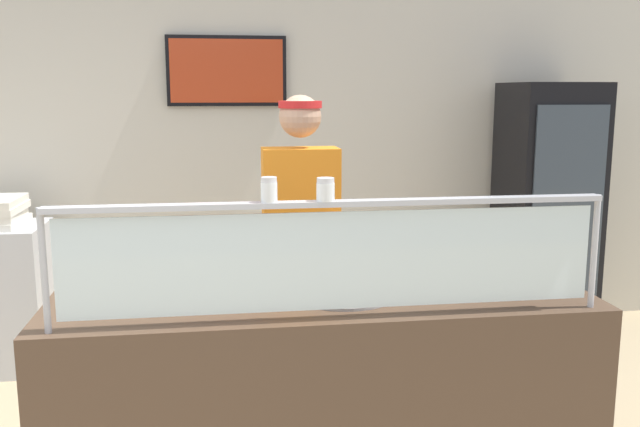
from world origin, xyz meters
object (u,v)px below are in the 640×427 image
(parmesan_shaker, at_px, (269,191))
(drink_fridge, at_px, (546,212))
(pizza_server, at_px, (343,288))
(pizza_tray, at_px, (344,292))
(worker_figure, at_px, (302,245))
(pepper_flake_shaker, at_px, (326,191))

(parmesan_shaker, height_order, drink_fridge, drink_fridge)
(pizza_server, height_order, parmesan_shaker, parmesan_shaker)
(pizza_tray, bearing_deg, drink_fridge, 46.13)
(pizza_server, distance_m, worker_figure, 0.73)
(pizza_server, distance_m, parmesan_shaker, 0.60)
(pizza_server, bearing_deg, drink_fridge, 29.39)
(worker_figure, relative_size, drink_fridge, 0.96)
(pizza_tray, xyz_separation_m, pizza_server, (-0.01, -0.02, 0.02))
(pizza_server, relative_size, pepper_flake_shaker, 3.37)
(parmesan_shaker, distance_m, pepper_flake_shaker, 0.20)
(pizza_tray, distance_m, pizza_server, 0.03)
(pizza_server, xyz_separation_m, parmesan_shaker, (-0.31, -0.27, 0.44))
(pizza_server, bearing_deg, worker_figure, 79.44)
(parmesan_shaker, xyz_separation_m, pepper_flake_shaker, (0.20, 0.00, -0.00))
(pizza_tray, height_order, parmesan_shaker, parmesan_shaker)
(pizza_tray, xyz_separation_m, pepper_flake_shaker, (-0.12, -0.29, 0.46))
(parmesan_shaker, bearing_deg, pizza_tray, 41.57)
(parmesan_shaker, xyz_separation_m, worker_figure, (0.23, 0.99, -0.42))
(pizza_tray, height_order, drink_fridge, drink_fridge)
(drink_fridge, bearing_deg, parmesan_shaker, -134.51)
(worker_figure, height_order, drink_fridge, drink_fridge)
(pepper_flake_shaker, xyz_separation_m, drink_fridge, (1.94, 2.18, -0.51))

